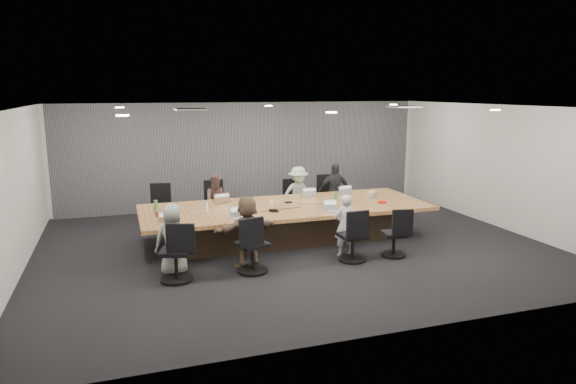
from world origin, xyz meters
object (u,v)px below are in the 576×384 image
object	(u,v)px
laptop_2	(306,196)
person_6	(345,225)
chair_0	(164,211)
chair_2	(293,204)
person_2	(298,194)
chair_4	(176,256)
bottle_green_left	(156,207)
chair_3	(329,199)
bottle_clear	(207,207)
snack_packet	(382,202)
laptop_1	(222,201)
laptop_5	(240,218)
mug_brown	(157,214)
chair_5	(252,249)
chair_7	(394,238)
stapler	(273,211)
person_1	(217,201)
laptop_3	(344,193)
conference_table	(287,221)
laptop_6	(333,211)
person_4	(173,239)
canvas_bag	(372,195)
person_3	(334,191)
chair_6	(352,240)
chair_1	(215,207)
bottle_green_right	(335,200)

from	to	relation	value
laptop_2	person_6	xyz separation A→B (m)	(-0.02, -2.15, -0.15)
chair_0	chair_2	size ratio (longest dim) A/B	1.18
chair_2	person_2	bearing A→B (deg)	91.15
chair_4	bottle_green_left	distance (m)	1.94
chair_3	bottle_clear	distance (m)	3.82
snack_packet	person_6	bearing A→B (deg)	-144.21
chair_2	snack_packet	distance (m)	2.50
laptop_1	laptop_5	size ratio (longest dim) A/B	1.20
chair_4	mug_brown	world-z (taller)	chair_4
person_2	laptop_5	bearing A→B (deg)	-130.81
chair_5	chair_7	distance (m)	2.78
chair_5	stapler	distance (m)	1.49
person_1	laptop_5	xyz separation A→B (m)	(0.02, -2.15, 0.12)
laptop_3	chair_7	bearing A→B (deg)	74.79
conference_table	laptop_6	world-z (taller)	laptop_6
person_4	person_6	xyz separation A→B (m)	(3.21, 0.00, -0.03)
laptop_2	canvas_bag	distance (m)	1.48
person_3	conference_table	bearing A→B (deg)	-131.69
chair_0	chair_6	xyz separation A→B (m)	(3.11, -3.40, -0.02)
chair_7	chair_1	bearing A→B (deg)	139.44
chair_5	chair_7	bearing A→B (deg)	-16.67
laptop_5	mug_brown	world-z (taller)	mug_brown
chair_0	stapler	size ratio (longest dim) A/B	5.19
person_2	chair_1	bearing A→B (deg)	170.94
chair_3	laptop_6	size ratio (longest dim) A/B	2.88
chair_4	chair_5	distance (m)	1.30
laptop_1	bottle_green_left	size ratio (longest dim) A/B	1.34
chair_2	person_6	bearing A→B (deg)	90.77
laptop_6	snack_packet	distance (m)	1.37
chair_5	person_1	distance (m)	3.06
chair_7	bottle_green_right	bearing A→B (deg)	126.32
chair_7	stapler	size ratio (longest dim) A/B	4.45
laptop_1	stapler	size ratio (longest dim) A/B	2.11
chair_5	laptop_5	bearing A→B (deg)	73.33
laptop_3	chair_6	bearing A→B (deg)	55.81
chair_4	person_2	distance (m)	4.45
conference_table	chair_5	bearing A→B (deg)	-124.92
chair_7	canvas_bag	world-z (taller)	canvas_bag
chair_6	person_3	world-z (taller)	person_3
chair_5	chair_2	bearing A→B (deg)	43.75
laptop_5	chair_3	bearing A→B (deg)	46.18
person_6	snack_packet	world-z (taller)	person_6
chair_3	canvas_bag	distance (m)	1.65
bottle_green_right	laptop_1	bearing A→B (deg)	151.11
chair_7	conference_table	bearing A→B (deg)	143.09
stapler	mug_brown	bearing A→B (deg)	-168.51
chair_2	laptop_2	distance (m)	0.98
chair_1	laptop_6	bearing A→B (deg)	121.74
laptop_3	mug_brown	distance (m)	4.43
bottle_green_right	laptop_3	bearing A→B (deg)	58.09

